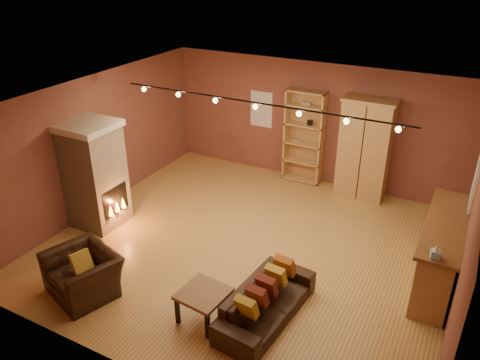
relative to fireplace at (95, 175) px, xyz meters
The scene contains 16 objects.
floor 3.28m from the fireplace, 11.16° to the left, with size 7.00×7.00×0.00m, color #A5793A.
ceiling 3.55m from the fireplace, 11.16° to the left, with size 7.00×7.00×0.00m, color brown.
back_wall 4.92m from the fireplace, 51.69° to the left, with size 7.00×0.02×2.80m, color brown.
left_wall 0.83m from the fireplace, 127.41° to the left, with size 0.02×6.50×2.80m, color brown.
right_wall 6.58m from the fireplace, ahead, with size 0.02×6.50×2.80m, color brown.
fireplace is the anchor object (origin of this frame).
back_window 4.24m from the fireplace, 65.55° to the left, with size 0.56×0.04×0.86m, color silver.
bookcase 4.73m from the fireplace, 52.14° to the left, with size 0.90×0.35×2.20m.
armoire 5.61m from the fireplace, 39.47° to the left, with size 1.11×0.63×2.25m.
bar_counter 6.37m from the fireplace, 10.46° to the left, with size 0.63×2.37×1.13m.
tissue_box 6.19m from the fireplace, ahead, with size 0.12×0.12×0.21m.
right_window 6.84m from the fireplace, 17.08° to the left, with size 0.05×0.90×1.00m, color silver.
loveseat 4.27m from the fireplace, 12.81° to the right, with size 0.73×1.94×0.78m.
armchair 2.26m from the fireplace, 53.80° to the right, with size 1.25×1.01×0.95m.
coffee_table 3.65m from the fireplace, 22.94° to the right, with size 0.72×0.72×0.50m.
track_rail 3.54m from the fireplace, 14.74° to the left, with size 5.20×0.09×0.13m.
Camera 1 is at (3.24, -6.49, 5.00)m, focal length 35.00 mm.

